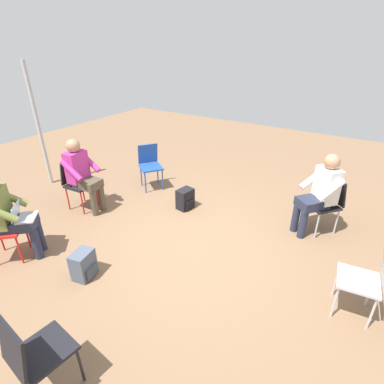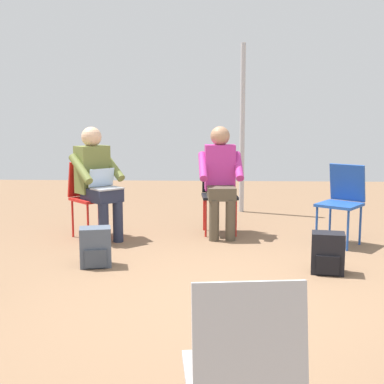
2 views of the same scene
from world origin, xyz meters
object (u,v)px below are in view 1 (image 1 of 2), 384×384
Objects in this scene: person_in_magenta at (82,172)px; chair_southeast at (150,163)px; chair_east at (77,181)px; backpack_by_empty_chair at (185,200)px; backpack_near_laptop_user at (84,266)px; chair_southwest at (327,201)px; person_with_laptop at (7,212)px; person_in_white at (320,191)px; chair_west at (368,278)px; chair_north at (34,352)px.

chair_southeast is at bearing 159.98° from person_in_magenta.
backpack_by_empty_chair is (-1.58, -0.94, -0.34)m from chair_east.
backpack_near_laptop_user is at bearing 56.62° from chair_southeast.
backpack_near_laptop_user is (2.27, 2.67, -0.34)m from chair_southwest.
person_with_laptop reaches higher than chair_southeast.
chair_southeast reaches higher than backpack_near_laptop_user.
chair_southwest reaches higher than backpack_by_empty_chair.
chair_southwest is at bearing 108.68° from person_in_magenta.
person_in_magenta is 3.72m from person_in_white.
backpack_near_laptop_user is 2.08m from backpack_by_empty_chair.
backpack_near_laptop_user is at bearing 86.60° from backpack_by_empty_chair.
backpack_by_empty_chair is at bearing 106.75° from chair_southeast.
person_in_magenta is (3.56, 1.52, 0.20)m from chair_southwest.
chair_southeast is 1.35m from person_in_magenta.
chair_west is at bearing 162.41° from backpack_by_empty_chair.
person_in_white is at bearing -130.35° from backpack_near_laptop_user.
person_in_magenta is (-0.17, -0.01, 0.20)m from chair_east.
chair_southwest is 3.52m from backpack_near_laptop_user.
person_in_white is (0.77, -1.36, 0.20)m from chair_west.
person_in_magenta is (0.24, -1.35, 0.00)m from person_with_laptop.
person_in_magenta is at bearing 139.57° from chair_north.
person_in_magenta is at bearing 146.66° from person_with_laptop.
chair_west is at bearing 86.23° from chair_east.
chair_east is 2.36× the size of backpack_near_laptop_user.
backpack_near_laptop_user is (-1.29, 1.15, -0.54)m from person_in_magenta.
person_in_white is at bearing 107.55° from person_in_magenta.
chair_southeast is at bearing 44.82° from chair_southwest.
backpack_by_empty_chair is at bearing 109.35° from person_with_laptop.
backpack_by_empty_chair is (2.81, -0.89, -0.34)m from chair_west.
backpack_by_empty_chair is at bearing 65.59° from chair_west.
person_in_white is 3.44× the size of backpack_by_empty_chair.
person_with_laptop is (-0.40, 1.34, 0.20)m from chair_east.
chair_east is at bearing 61.89° from person_in_white.
backpack_near_laptop_user is at bearing 105.20° from chair_west.
person_in_magenta reaches higher than backpack_by_empty_chair.
chair_north is at bearing 130.53° from chair_west.
person_with_laptop is (3.32, 2.87, 0.20)m from chair_southwest.
chair_east is at bearing 153.46° from person_with_laptop.
chair_west is 1.00× the size of chair_east.
chair_north is 0.69× the size of person_with_laptop.
person_with_laptop is at bearing 32.98° from chair_southeast.
chair_southeast is 1.17m from backpack_by_empty_chair.
chair_west is 4.23m from person_in_magenta.
person_in_magenta is 1.81m from backpack_near_laptop_user.
person_in_white is 3.44× the size of backpack_near_laptop_user.
chair_east is at bearing 63.01° from chair_southwest.
chair_east is 0.69× the size of person_in_magenta.
person_with_laptop reaches higher than backpack_near_laptop_user.
backpack_near_laptop_user is at bearing 133.26° from chair_north.
chair_east is 1.88m from backpack_near_laptop_user.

